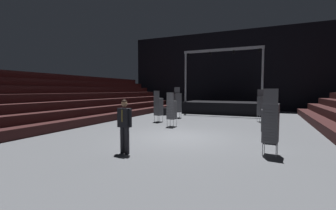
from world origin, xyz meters
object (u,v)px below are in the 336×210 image
object	(u,v)px
chair_stack_front_right	(271,122)
chair_stack_mid_left	(172,109)
man_with_tie	(124,123)
equipment_road_case	(168,111)
stage_riser	(224,107)
chair_stack_mid_centre	(268,120)
chair_stack_rear_left	(158,106)
chair_stack_front_left	(178,102)
chair_stack_mid_right	(262,106)

from	to	relation	value
chair_stack_front_right	chair_stack_mid_left	distance (m)	6.29
man_with_tie	equipment_road_case	bearing A→B (deg)	-66.90
man_with_tie	chair_stack_mid_left	world-z (taller)	chair_stack_mid_left
stage_riser	man_with_tie	world-z (taller)	stage_riser
chair_stack_mid_centre	chair_stack_rear_left	distance (m)	7.17
stage_riser	man_with_tie	xyz separation A→B (m)	(-0.66, -14.01, 0.39)
chair_stack_rear_left	stage_riser	bearing A→B (deg)	78.61
chair_stack_front_right	chair_stack_mid_centre	xyz separation A→B (m)	(-0.09, 1.96, -0.17)
stage_riser	chair_stack_mid_left	bearing A→B (deg)	-99.34
chair_stack_front_right	equipment_road_case	size ratio (longest dim) A/B	2.28
chair_stack_rear_left	equipment_road_case	bearing A→B (deg)	115.40
man_with_tie	chair_stack_front_right	world-z (taller)	chair_stack_front_right
chair_stack_front_right	chair_stack_mid_left	size ratio (longest dim) A/B	1.09
chair_stack_mid_centre	chair_stack_rear_left	size ratio (longest dim) A/B	0.87
chair_stack_front_left	chair_stack_rear_left	world-z (taller)	chair_stack_front_left
stage_riser	equipment_road_case	world-z (taller)	stage_riser
man_with_tie	chair_stack_mid_left	distance (m)	5.61
chair_stack_front_right	chair_stack_rear_left	size ratio (longest dim) A/B	1.04
stage_riser	chair_stack_mid_right	xyz separation A→B (m)	(3.11, -4.47, 0.45)
chair_stack_mid_centre	equipment_road_case	xyz separation A→B (m)	(-7.35, 7.19, -0.57)
chair_stack_mid_centre	stage_riser	bearing A→B (deg)	18.55
chair_stack_front_right	equipment_road_case	world-z (taller)	chair_stack_front_right
stage_riser	chair_stack_front_right	world-z (taller)	stage_riser
chair_stack_front_right	chair_stack_mid_centre	bearing A→B (deg)	99.86
chair_stack_mid_centre	equipment_road_case	size ratio (longest dim) A/B	1.90
chair_stack_front_right	chair_stack_mid_centre	distance (m)	1.97
man_with_tie	chair_stack_rear_left	bearing A→B (deg)	-65.77
chair_stack_front_left	chair_stack_mid_centre	bearing A→B (deg)	98.06
chair_stack_front_right	chair_stack_rear_left	xyz separation A→B (m)	(-6.44, 5.29, -0.04)
man_with_tie	chair_stack_mid_left	bearing A→B (deg)	-76.06
stage_riser	chair_stack_mid_right	bearing A→B (deg)	-55.24
chair_stack_front_left	chair_stack_rear_left	xyz separation A→B (m)	(-0.37, -2.44, -0.13)
man_with_tie	chair_stack_front_left	bearing A→B (deg)	-72.31
chair_stack_mid_left	chair_stack_mid_centre	xyz separation A→B (m)	(4.86, -1.94, -0.08)
man_with_tie	chair_stack_mid_right	xyz separation A→B (m)	(3.77, 9.53, 0.06)
chair_stack_mid_left	chair_stack_mid_centre	distance (m)	5.23
man_with_tie	chair_stack_rear_left	xyz separation A→B (m)	(-2.22, 6.95, 0.02)
man_with_tie	stage_riser	bearing A→B (deg)	-86.21
stage_riser	chair_stack_front_right	size ratio (longest dim) A/B	3.21
chair_stack_mid_right	chair_stack_mid_centre	bearing A→B (deg)	68.89
man_with_tie	chair_stack_mid_centre	bearing A→B (deg)	-132.23
chair_stack_mid_right	chair_stack_mid_centre	xyz separation A→B (m)	(0.36, -5.91, -0.17)
equipment_road_case	chair_stack_mid_centre	bearing A→B (deg)	-44.35
chair_stack_rear_left	chair_stack_mid_centre	bearing A→B (deg)	-16.81
chair_stack_front_right	chair_stack_mid_left	bearing A→B (deg)	149.08
stage_riser	equipment_road_case	size ratio (longest dim) A/B	7.32
stage_riser	man_with_tie	size ratio (longest dim) A/B	3.85
stage_riser	chair_stack_mid_centre	size ratio (longest dim) A/B	3.85
chair_stack_front_left	equipment_road_case	xyz separation A→B (m)	(-1.37, 1.42, -0.83)
stage_riser	chair_stack_front_left	distance (m)	5.29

